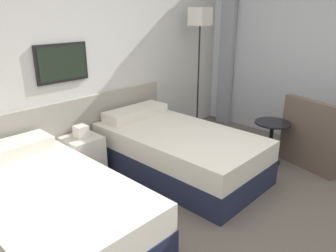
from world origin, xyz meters
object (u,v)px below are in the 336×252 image
bed_near_window (178,151)px  nightstand (83,155)px  floor_lamp (200,27)px  bed_near_door (47,209)px  side_table (271,134)px  armchair (322,143)px

bed_near_window → nightstand: bed_near_window is taller
bed_near_window → floor_lamp: bearing=29.0°
bed_near_door → side_table: bearing=-14.5°
nightstand → side_table: bearing=-37.9°
bed_near_door → floor_lamp: floor_lamp is taller
bed_near_door → bed_near_window: (1.71, 0.00, 0.00)m
bed_near_window → side_table: size_ratio=3.65×
bed_near_door → nightstand: bearing=41.7°
floor_lamp → nightstand: bearing=177.9°
bed_near_door → floor_lamp: bearing=13.1°
bed_near_window → nightstand: 1.14m
floor_lamp → side_table: (-0.21, -1.39, -1.28)m
nightstand → bed_near_window: bearing=-41.7°
floor_lamp → side_table: size_ratio=3.47×
bed_near_window → armchair: armchair is taller
bed_near_door → nightstand: bed_near_door is taller
nightstand → armchair: (2.33, -1.95, 0.02)m
nightstand → floor_lamp: size_ratio=0.33×
bed_near_window → floor_lamp: 1.98m
bed_near_door → bed_near_window: bearing=0.0°
bed_near_window → nightstand: size_ratio=3.21×
side_table → nightstand: bearing=142.1°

